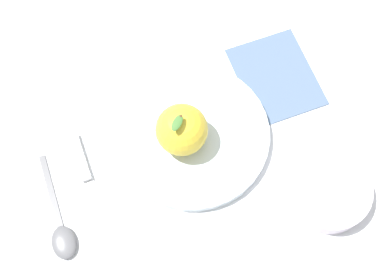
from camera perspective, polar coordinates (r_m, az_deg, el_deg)
ground_plane at (r=0.77m, az=-1.44°, el=-1.90°), size 2.40×2.40×0.00m
dinner_plate at (r=0.77m, az=0.00°, el=-0.28°), size 0.23×0.23×0.02m
apple at (r=0.73m, az=-1.06°, el=0.21°), size 0.07×0.07×0.09m
side_bowl at (r=0.76m, az=14.83°, el=-6.25°), size 0.12×0.12×0.03m
knife at (r=0.76m, az=-11.11°, el=-6.29°), size 0.15×0.18×0.01m
spoon at (r=0.76m, az=-14.21°, el=-10.57°), size 0.12×0.14×0.01m
linen_napkin at (r=0.83m, az=9.23°, el=6.07°), size 0.18×0.19×0.00m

